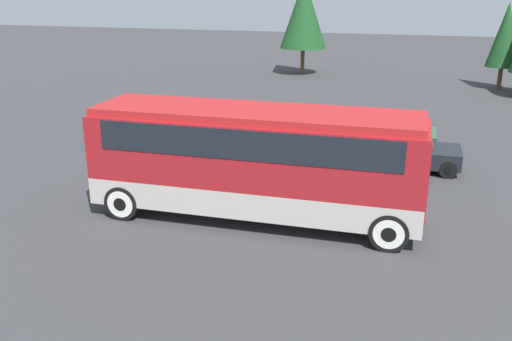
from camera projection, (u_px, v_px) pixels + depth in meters
name	position (u px, v px, depth m)	size (l,w,h in m)	color
ground_plane	(256.00, 217.00, 16.77)	(120.00, 120.00, 0.00)	#38383A
tour_bus	(259.00, 155.00, 16.12)	(9.38, 2.64, 3.24)	#B7B2A8
parked_car_near	(401.00, 150.00, 21.02)	(4.11, 1.88, 1.35)	black
parked_car_mid	(269.00, 126.00, 24.22)	(4.55, 1.97, 1.48)	#BCBCC1
parked_car_far	(379.00, 132.00, 23.28)	(4.41, 1.95, 1.40)	#2D5638
tree_left	(304.00, 13.00, 40.35)	(3.31, 3.31, 6.79)	brown
tree_center	(506.00, 35.00, 35.16)	(2.02, 2.02, 5.34)	brown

